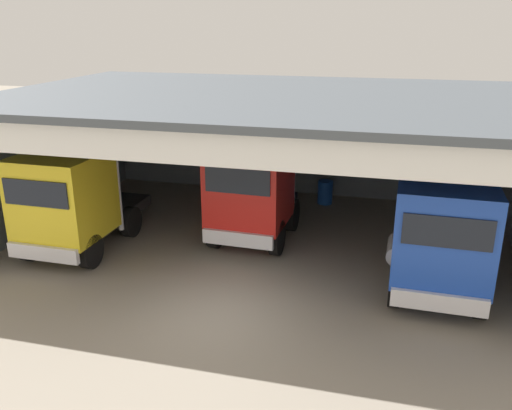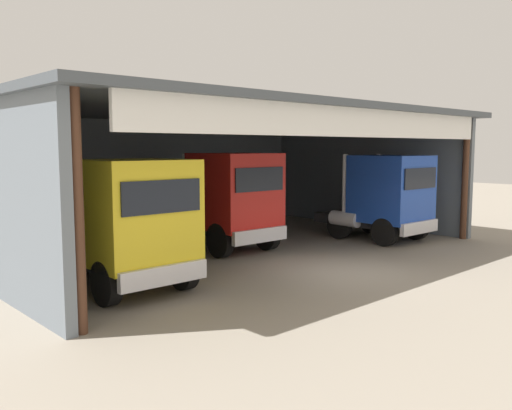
# 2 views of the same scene
# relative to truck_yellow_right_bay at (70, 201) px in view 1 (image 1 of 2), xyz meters

# --- Properties ---
(ground_plane) EXTENTS (80.00, 80.00, 0.00)m
(ground_plane) POSITION_rel_truck_yellow_right_bay_xyz_m (5.48, -2.25, -1.68)
(ground_plane) COLOR gray
(ground_plane) RESTS_ON ground
(workshop_shed) EXTENTS (16.48, 10.79, 4.79)m
(workshop_shed) POSITION_rel_truck_yellow_right_bay_xyz_m (5.48, 3.72, 1.74)
(workshop_shed) COLOR slate
(workshop_shed) RESTS_ON ground
(truck_yellow_right_bay) EXTENTS (2.53, 5.21, 3.22)m
(truck_yellow_right_bay) POSITION_rel_truck_yellow_right_bay_xyz_m (0.00, 0.00, 0.00)
(truck_yellow_right_bay) COLOR yellow
(truck_yellow_right_bay) RESTS_ON ground
(truck_red_center_bay) EXTENTS (2.53, 4.52, 3.31)m
(truck_red_center_bay) POSITION_rel_truck_yellow_right_bay_xyz_m (5.12, 2.19, 0.09)
(truck_red_center_bay) COLOR red
(truck_red_center_bay) RESTS_ON ground
(truck_blue_yard_outside) EXTENTS (2.52, 4.40, 3.24)m
(truck_blue_yard_outside) POSITION_rel_truck_yellow_right_bay_xyz_m (10.69, -0.23, 0.02)
(truck_blue_yard_outside) COLOR #1E47B7
(truck_blue_yard_outside) RESTS_ON ground
(oil_drum) EXTENTS (0.58, 0.58, 0.92)m
(oil_drum) POSITION_rel_truck_yellow_right_bay_xyz_m (6.92, 6.68, -1.22)
(oil_drum) COLOR #194CB2
(oil_drum) RESTS_ON ground
(tool_cart) EXTENTS (0.90, 0.60, 1.00)m
(tool_cart) POSITION_rel_truck_yellow_right_bay_xyz_m (2.51, 6.13, -1.18)
(tool_cart) COLOR red
(tool_cart) RESTS_ON ground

